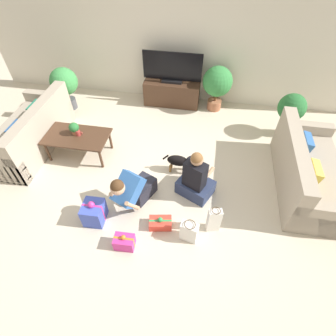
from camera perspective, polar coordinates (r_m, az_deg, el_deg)
name	(u,v)px	position (r m, az deg, el deg)	size (l,w,h in m)	color
ground_plane	(154,180)	(4.40, -3.11, -2.61)	(16.00, 16.00, 0.00)	beige
wall_back	(179,39)	(5.82, 2.43, 26.26)	(8.40, 0.06, 2.60)	beige
sofa_left	(30,133)	(5.43, -27.83, 6.74)	(0.90, 1.91, 0.84)	tan
sofa_right	(307,172)	(4.65, 27.93, -0.83)	(0.90, 1.91, 0.84)	tan
coffee_table	(77,138)	(4.84, -19.18, 6.27)	(1.10, 0.62, 0.43)	#472D1E
tv_console	(172,93)	(6.02, 0.88, 16.07)	(1.20, 0.45, 0.53)	#472D1E
tv	(172,69)	(5.76, 0.94, 20.73)	(1.23, 0.20, 0.63)	black
potted_plant_corner_left	(64,83)	(6.09, -21.63, 16.77)	(0.56, 0.56, 0.91)	#4C4C51
potted_plant_corner_right	(291,110)	(5.42, 25.19, 11.35)	(0.50, 0.50, 0.87)	beige
potted_plant_back_right	(217,83)	(5.75, 10.68, 17.67)	(0.61, 0.61, 0.96)	#A36042
person_kneeling	(133,189)	(3.87, -7.73, -4.60)	(0.59, 0.80, 0.77)	#23232D
person_sitting	(195,180)	(4.01, 6.00, -2.58)	(0.64, 0.61, 0.89)	#283351
dog	(181,161)	(4.37, 2.86, 1.52)	(0.58, 0.18, 0.36)	black
gift_box_a	(124,242)	(3.69, -9.49, -15.58)	(0.28, 0.19, 0.26)	#CC3389
gift_box_b	(94,212)	(3.94, -15.81, -9.27)	(0.30, 0.33, 0.41)	#3D51BC
gift_box_c	(160,223)	(3.83, -1.67, -11.87)	(0.35, 0.26, 0.19)	red
gift_bag_a	(214,220)	(3.73, 9.98, -11.10)	(0.20, 0.14, 0.45)	white
gift_bag_b	(189,231)	(3.65, 4.61, -13.61)	(0.26, 0.18, 0.36)	white
mug	(78,133)	(4.79, -18.94, 7.24)	(0.12, 0.08, 0.09)	#B23D38
tabletop_plant	(74,128)	(4.79, -19.78, 8.18)	(0.17, 0.17, 0.22)	#A36042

